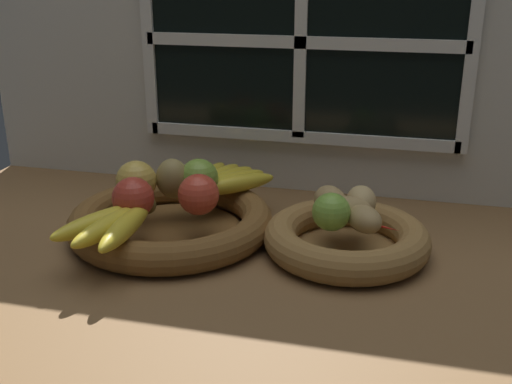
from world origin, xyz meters
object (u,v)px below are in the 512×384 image
apple_red_right (199,195)px  apple_green_back (199,178)px  fruit_bowl_right (346,239)px  banana_bunch_back (222,180)px  banana_bunch_front (115,223)px  potato_large (348,210)px  apple_red_front (133,198)px  potato_back (361,201)px  fruit_bowl_left (171,221)px  chili_pepper (357,221)px  pear_brown (173,178)px  lime_near (331,212)px  potato_oblong (330,201)px  potato_small (364,219)px  apple_golden_left (136,181)px

apple_red_right → apple_green_back: bearing=108.6°
fruit_bowl_right → apple_green_back: (-27.51, 5.74, 6.43)cm
banana_bunch_back → banana_bunch_front: bearing=-113.6°
potato_large → apple_red_front: bearing=-169.5°
apple_red_front → potato_back: bearing=15.9°
fruit_bowl_left → chili_pepper: chili_pepper is taller
pear_brown → potato_back: bearing=-0.4°
potato_back → lime_near: (-4.10, -7.40, 0.54)cm
chili_pepper → apple_green_back: bearing=-173.8°
banana_bunch_front → potato_back: potato_back is taller
pear_brown → lime_near: bearing=-14.4°
apple_green_back → potato_oblong: (24.29, -3.23, -1.00)cm
apple_red_front → banana_bunch_front: bearing=-92.6°
potato_small → pear_brown: bearing=168.6°
apple_red_front → banana_bunch_front: 6.74cm
pear_brown → banana_bunch_front: pear_brown is taller
apple_golden_left → apple_red_right: bearing=-15.3°
fruit_bowl_right → potato_small: potato_small is taller
fruit_bowl_left → potato_back: 33.35cm
fruit_bowl_right → banana_bunch_back: bearing=156.3°
fruit_bowl_left → potato_back: (32.67, 3.94, 5.44)cm
pear_brown → potato_small: 35.57cm
fruit_bowl_left → banana_bunch_back: (6.19, 10.84, 4.52)cm
apple_red_right → pear_brown: 9.59cm
apple_red_right → potato_oblong: bearing=12.4°
banana_bunch_front → potato_back: size_ratio=2.92×
apple_red_front → potato_large: apple_red_front is taller
apple_green_back → potato_oblong: apple_green_back is taller
banana_bunch_front → lime_near: lime_near is taller
lime_near → chili_pepper: 5.19cm
banana_bunch_back → chili_pepper: bearing=-24.1°
fruit_bowl_left → chili_pepper: (32.54, -0.94, 3.79)cm
apple_red_front → apple_red_right: same height
apple_red_right → fruit_bowl_right: bearing=5.2°
apple_red_front → potato_oblong: 32.82cm
apple_red_front → apple_red_right: size_ratio=1.00×
fruit_bowl_left → fruit_bowl_right: size_ratio=1.31×
potato_small → chili_pepper: (-1.21, 1.92, -1.23)cm
fruit_bowl_left → potato_oblong: potato_oblong is taller
apple_red_right → lime_near: size_ratio=1.14×
apple_red_right → chili_pepper: 26.65cm
potato_small → potato_large: (-2.86, 2.86, 0.15)cm
apple_red_right → potato_back: bearing=13.1°
apple_red_right → potato_large: size_ratio=0.88×
fruit_bowl_right → potato_oblong: (-3.22, 2.50, 5.43)cm
apple_golden_left → potato_back: apple_golden_left is taller
fruit_bowl_left → potato_small: potato_small is taller
fruit_bowl_right → apple_golden_left: size_ratio=3.77×
potato_oblong → potato_back: (5.01, 1.43, -0.01)cm
apple_green_back → apple_golden_left: (-10.21, -4.46, 0.10)cm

